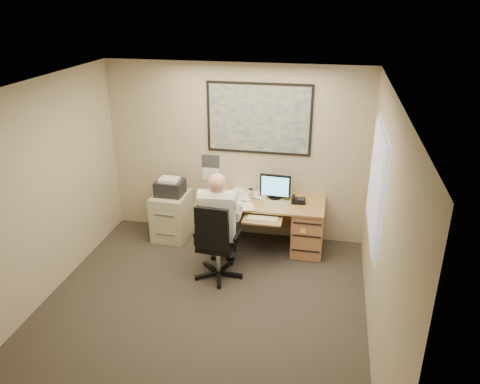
% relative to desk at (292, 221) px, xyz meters
% --- Properties ---
extents(room_shell, '(4.00, 4.50, 2.70)m').
position_rel_desk_xyz_m(room_shell, '(-0.93, -1.90, 0.91)').
color(room_shell, '#322D26').
rests_on(room_shell, ground).
extents(desk, '(1.60, 0.97, 1.12)m').
position_rel_desk_xyz_m(desk, '(0.00, 0.00, 0.00)').
color(desk, tan).
rests_on(desk, ground).
extents(world_map, '(1.56, 0.03, 1.06)m').
position_rel_desk_xyz_m(world_map, '(-0.58, 0.33, 1.46)').
color(world_map, '#1E4C93').
rests_on(world_map, room_shell).
extents(wall_calendar, '(0.28, 0.01, 0.42)m').
position_rel_desk_xyz_m(wall_calendar, '(-1.33, 0.34, 0.64)').
color(wall_calendar, white).
rests_on(wall_calendar, room_shell).
extents(window_blinds, '(0.06, 1.40, 1.30)m').
position_rel_desk_xyz_m(window_blinds, '(1.04, -1.10, 1.11)').
color(window_blinds, '#EFE8CE').
rests_on(window_blinds, room_shell).
extents(filing_cabinet, '(0.53, 0.63, 1.00)m').
position_rel_desk_xyz_m(filing_cabinet, '(-1.89, -0.00, -0.01)').
color(filing_cabinet, '#BEBA99').
rests_on(filing_cabinet, ground).
extents(office_chair, '(0.71, 0.71, 1.13)m').
position_rel_desk_xyz_m(office_chair, '(-0.90, -1.02, -0.11)').
color(office_chair, black).
rests_on(office_chair, ground).
extents(person, '(0.72, 0.97, 1.49)m').
position_rel_desk_xyz_m(person, '(-0.90, -0.94, 0.30)').
color(person, silver).
rests_on(person, office_chair).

